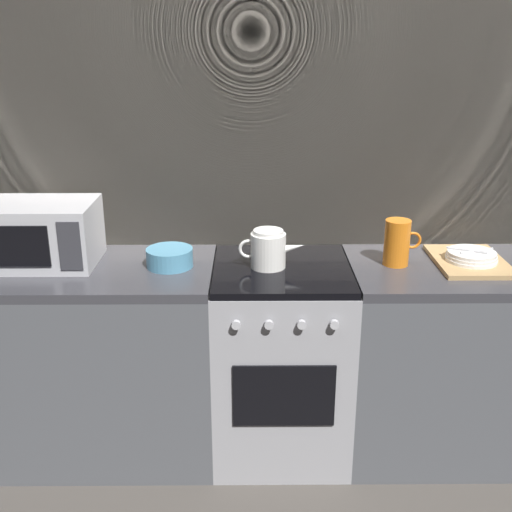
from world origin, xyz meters
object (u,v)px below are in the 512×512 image
object	(u,v)px
mixing_bowl	(170,258)
stove_unit	(281,359)
microwave	(42,233)
dish_pile	(470,259)
kettle	(268,249)
pitcher	(397,242)

from	to	relation	value
mixing_bowl	stove_unit	bearing A→B (deg)	-1.49
microwave	dish_pile	distance (m)	1.86
kettle	mixing_bowl	bearing A→B (deg)	178.21
kettle	mixing_bowl	size ratio (longest dim) A/B	1.42
dish_pile	mixing_bowl	bearing A→B (deg)	-179.24
microwave	pitcher	xyz separation A→B (m)	(1.53, -0.03, -0.03)
mixing_bowl	pitcher	bearing A→B (deg)	0.94
dish_pile	stove_unit	bearing A→B (deg)	-177.91
dish_pile	microwave	bearing A→B (deg)	179.09
stove_unit	pitcher	distance (m)	0.74
microwave	mixing_bowl	xyz separation A→B (m)	(0.55, -0.05, -0.10)
microwave	pitcher	world-z (taller)	microwave
kettle	dish_pile	distance (m)	0.88
stove_unit	pitcher	bearing A→B (deg)	3.31
stove_unit	dish_pile	world-z (taller)	dish_pile
stove_unit	kettle	size ratio (longest dim) A/B	3.16
mixing_bowl	dish_pile	world-z (taller)	mixing_bowl
kettle	mixing_bowl	xyz separation A→B (m)	(-0.42, 0.01, -0.04)
kettle	dish_pile	size ratio (longest dim) A/B	0.71
microwave	pitcher	size ratio (longest dim) A/B	2.30
kettle	stove_unit	bearing A→B (deg)	0.61
pitcher	dish_pile	distance (m)	0.33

